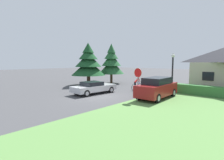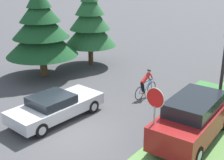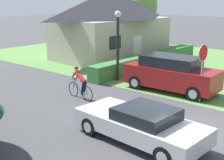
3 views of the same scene
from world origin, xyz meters
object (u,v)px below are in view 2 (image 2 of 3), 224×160
Objects in this scene: street_lamp at (224,60)px; conifer_tall_near at (41,29)px; parked_suv_right at (193,118)px; conifer_tall_far at (90,21)px; cyclist at (146,84)px; stop_sign at (155,107)px; sedan_left_lane at (56,106)px.

conifer_tall_near reaches higher than street_lamp.
street_lamp is at bearing -0.30° from parked_suv_right.
conifer_tall_near is at bearing 79.44° from parked_suv_right.
cyclist is at bearing -23.44° from conifer_tall_far.
parked_suv_right is 11.93m from conifer_tall_far.
cyclist is at bearing -50.39° from stop_sign.
parked_suv_right reaches higher than cyclist.
conifer_tall_far is at bearing 60.16° from parked_suv_right.
conifer_tall_near is (-5.34, 3.88, 2.46)m from sedan_left_lane.
conifer_tall_far is (-10.27, 2.00, 0.56)m from street_lamp.
parked_suv_right is at bearing -8.48° from conifer_tall_near.
stop_sign is at bearing -139.27° from cyclist.
cyclist is at bearing -18.19° from sedan_left_lane.
conifer_tall_near is (-11.19, 1.67, 2.16)m from parked_suv_right.
conifer_tall_far is at bearing 77.83° from conifer_tall_near.
cyclist is at bearing 7.77° from conifer_tall_near.
parked_suv_right is 11.52m from conifer_tall_near.
stop_sign is at bearing -19.15° from conifer_tall_near.
stop_sign reaches higher than cyclist.
parked_suv_right is (3.92, -2.66, 0.19)m from cyclist.
conifer_tall_near is at bearing 103.86° from cyclist.
sedan_left_lane is 7.04m from conifer_tall_near.
stop_sign is 11.14m from conifer_tall_near.
sedan_left_lane is at bearing 108.63° from parked_suv_right.
sedan_left_lane is 6.27m from parked_suv_right.
parked_suv_right is (5.85, 2.21, 0.30)m from sedan_left_lane.
cyclist is 0.32× the size of conifer_tall_near.
conifer_tall_far is (-6.45, 2.80, 2.43)m from cyclist.
cyclist is 0.67× the size of stop_sign.
cyclist is 7.71m from conifer_tall_near.
conifer_tall_near reaches higher than parked_suv_right.
sedan_left_lane is 5.25m from cyclist.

